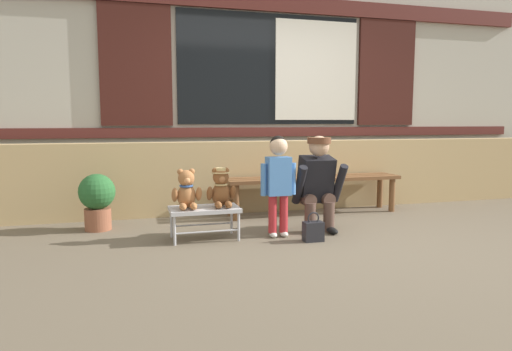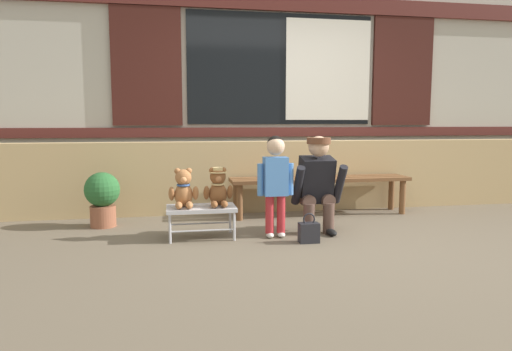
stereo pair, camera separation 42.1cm
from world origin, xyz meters
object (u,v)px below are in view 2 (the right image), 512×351
(teddy_bear_with_hat, at_px, (218,188))
(wooden_bench_long, at_px, (320,183))
(child_standing, at_px, (275,175))
(potted_plant, at_px, (102,196))
(adult_crouching, at_px, (318,184))
(handbag_on_ground, at_px, (309,232))
(small_display_bench, at_px, (201,210))
(teddy_bear_plain, at_px, (184,190))

(teddy_bear_with_hat, bearing_deg, wooden_bench_long, 33.38)
(teddy_bear_with_hat, bearing_deg, child_standing, -9.75)
(child_standing, distance_m, potted_plant, 1.84)
(child_standing, bearing_deg, potted_plant, 155.95)
(wooden_bench_long, xyz_separation_m, potted_plant, (-2.41, -0.19, -0.05))
(child_standing, bearing_deg, adult_crouching, 15.55)
(teddy_bear_with_hat, distance_m, child_standing, 0.55)
(wooden_bench_long, distance_m, teddy_bear_with_hat, 1.53)
(wooden_bench_long, relative_size, potted_plant, 3.68)
(handbag_on_ground, bearing_deg, adult_crouching, 62.26)
(teddy_bear_with_hat, relative_size, child_standing, 0.38)
(teddy_bear_with_hat, relative_size, potted_plant, 0.64)
(teddy_bear_with_hat, bearing_deg, small_display_bench, -179.23)
(wooden_bench_long, relative_size, adult_crouching, 2.21)
(teddy_bear_with_hat, bearing_deg, teddy_bear_plain, -179.87)
(small_display_bench, distance_m, child_standing, 0.77)
(potted_plant, bearing_deg, wooden_bench_long, 4.46)
(wooden_bench_long, height_order, teddy_bear_with_hat, teddy_bear_with_hat)
(teddy_bear_plain, bearing_deg, child_standing, -6.06)
(teddy_bear_plain, bearing_deg, potted_plant, 141.30)
(teddy_bear_plain, distance_m, potted_plant, 1.05)
(wooden_bench_long, bearing_deg, child_standing, -128.68)
(small_display_bench, bearing_deg, teddy_bear_plain, 179.49)
(child_standing, bearing_deg, teddy_bear_with_hat, 170.25)
(child_standing, xyz_separation_m, handbag_on_ground, (0.25, -0.25, -0.50))
(child_standing, relative_size, adult_crouching, 1.01)
(small_display_bench, distance_m, teddy_bear_plain, 0.25)
(wooden_bench_long, height_order, potted_plant, potted_plant)
(small_display_bench, distance_m, teddy_bear_with_hat, 0.26)
(adult_crouching, bearing_deg, child_standing, -164.45)
(adult_crouching, distance_m, handbag_on_ground, 0.58)
(wooden_bench_long, relative_size, child_standing, 2.19)
(teddy_bear_plain, bearing_deg, small_display_bench, -0.51)
(handbag_on_ground, bearing_deg, wooden_bench_long, 67.46)
(adult_crouching, bearing_deg, teddy_bear_with_hat, -177.95)
(adult_crouching, height_order, handbag_on_ground, adult_crouching)
(child_standing, distance_m, handbag_on_ground, 0.61)
(small_display_bench, relative_size, handbag_on_ground, 2.35)
(child_standing, xyz_separation_m, potted_plant, (-1.66, 0.74, -0.27))
(handbag_on_ground, bearing_deg, teddy_bear_with_hat, 156.33)
(potted_plant, bearing_deg, small_display_bench, -33.86)
(wooden_bench_long, height_order, handbag_on_ground, wooden_bench_long)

